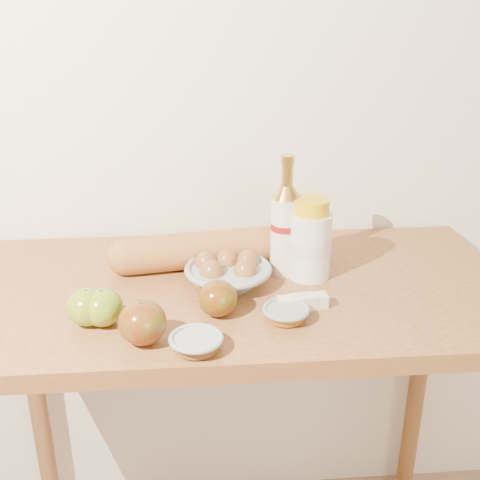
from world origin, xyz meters
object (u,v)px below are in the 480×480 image
object	(u,v)px
cream_bottle	(310,241)
egg_bowl	(228,272)
table	(239,333)
baguette	(218,248)
bourbon_bottle	(286,227)

from	to	relation	value
cream_bottle	egg_bowl	world-z (taller)	cream_bottle
table	baguette	size ratio (longest dim) A/B	2.32
table	cream_bottle	world-z (taller)	cream_bottle
table	baguette	distance (m)	0.20
table	bourbon_bottle	distance (m)	0.27
baguette	egg_bowl	bearing A→B (deg)	-87.98
table	bourbon_bottle	size ratio (longest dim) A/B	4.38
table	cream_bottle	size ratio (longest dim) A/B	6.53
egg_bowl	table	bearing A→B (deg)	-22.61
cream_bottle	baguette	distance (m)	0.22
bourbon_bottle	baguette	distance (m)	0.17
table	baguette	world-z (taller)	baguette
cream_bottle	baguette	bearing A→B (deg)	150.12
bourbon_bottle	cream_bottle	size ratio (longest dim) A/B	1.49
bourbon_bottle	egg_bowl	world-z (taller)	bourbon_bottle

